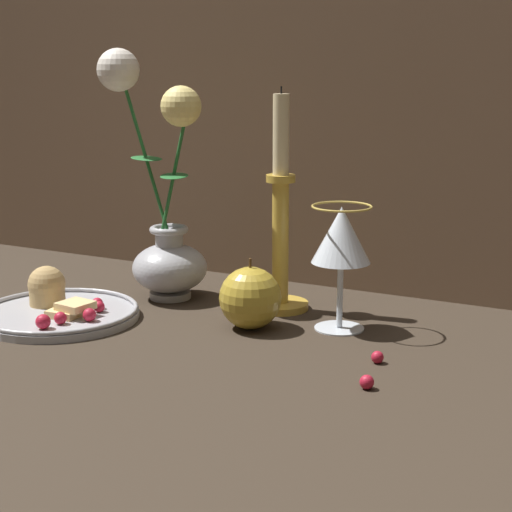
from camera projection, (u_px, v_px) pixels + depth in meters
ground_plane at (234, 324)px, 1.15m from camera, size 2.40×2.40×0.00m
vase at (162, 213)px, 1.24m from camera, size 0.17×0.11×0.36m
plate_with_pastries at (57, 308)px, 1.17m from camera, size 0.22×0.22×0.07m
wine_glass at (341, 240)px, 1.10m from camera, size 0.08×0.08×0.16m
candlestick at (280, 231)px, 1.19m from camera, size 0.08×0.08×0.31m
apple_beside_vase at (250, 298)px, 1.12m from camera, size 0.08×0.08×0.09m
berry_near_plate at (367, 382)px, 0.92m from camera, size 0.02×0.02×0.02m
berry_front_center at (377, 357)px, 0.99m from camera, size 0.01×0.01×0.01m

